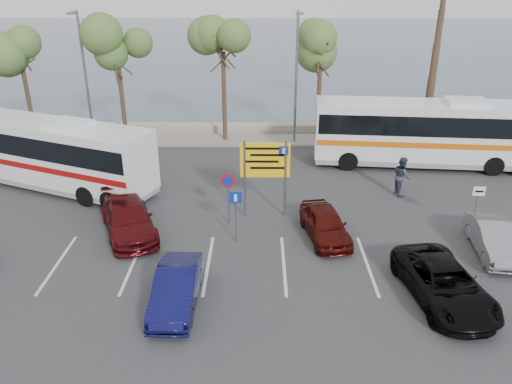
{
  "coord_description": "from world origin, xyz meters",
  "views": [
    {
      "loc": [
        0.75,
        -17.31,
        10.33
      ],
      "look_at": [
        0.6,
        3.0,
        1.26
      ],
      "focal_mm": 35.0,
      "sensor_mm": 36.0,
      "label": 1
    }
  ],
  "objects_px": {
    "direction_sign": "(265,166)",
    "coach_bus_right": "(426,135)",
    "car_silver_b": "(494,239)",
    "pedestrian_near": "(77,183)",
    "car_blue": "(176,288)",
    "street_lamp_right": "(296,72)",
    "pedestrian_far": "(402,176)",
    "street_lamp_left": "(85,72)",
    "suv_black": "(444,283)",
    "car_red": "(325,224)",
    "car_maroon": "(128,218)",
    "coach_bus_left": "(47,155)"
  },
  "relations": [
    {
      "from": "car_silver_b",
      "to": "pedestrian_far",
      "type": "bearing_deg",
      "value": 117.07
    },
    {
      "from": "street_lamp_right",
      "to": "pedestrian_far",
      "type": "xyz_separation_m",
      "value": [
        4.82,
        -7.89,
        -3.62
      ]
    },
    {
      "from": "direction_sign",
      "to": "coach_bus_left",
      "type": "distance_m",
      "value": 11.58
    },
    {
      "from": "street_lamp_left",
      "to": "direction_sign",
      "type": "bearing_deg",
      "value": -43.17
    },
    {
      "from": "direction_sign",
      "to": "car_silver_b",
      "type": "bearing_deg",
      "value": -19.9
    },
    {
      "from": "street_lamp_right",
      "to": "suv_black",
      "type": "relative_size",
      "value": 1.7
    },
    {
      "from": "direction_sign",
      "to": "pedestrian_far",
      "type": "bearing_deg",
      "value": 19.66
    },
    {
      "from": "car_maroon",
      "to": "coach_bus_right",
      "type": "bearing_deg",
      "value": 6.09
    },
    {
      "from": "car_blue",
      "to": "car_red",
      "type": "distance_m",
      "value": 7.2
    },
    {
      "from": "car_silver_b",
      "to": "pedestrian_far",
      "type": "distance_m",
      "value": 6.1
    },
    {
      "from": "street_lamp_right",
      "to": "coach_bus_left",
      "type": "relative_size",
      "value": 0.67
    },
    {
      "from": "car_maroon",
      "to": "car_silver_b",
      "type": "distance_m",
      "value": 14.9
    },
    {
      "from": "street_lamp_right",
      "to": "pedestrian_near",
      "type": "height_order",
      "value": "street_lamp_right"
    },
    {
      "from": "street_lamp_left",
      "to": "car_maroon",
      "type": "distance_m",
      "value": 13.66
    },
    {
      "from": "direction_sign",
      "to": "coach_bus_right",
      "type": "distance_m",
      "value": 11.27
    },
    {
      "from": "coach_bus_left",
      "to": "suv_black",
      "type": "relative_size",
      "value": 2.52
    },
    {
      "from": "coach_bus_left",
      "to": "direction_sign",
      "type": "bearing_deg",
      "value": -16.61
    },
    {
      "from": "street_lamp_right",
      "to": "pedestrian_far",
      "type": "relative_size",
      "value": 4.1
    },
    {
      "from": "street_lamp_right",
      "to": "pedestrian_near",
      "type": "xyz_separation_m",
      "value": [
        -11.16,
        -8.52,
        -3.78
      ]
    },
    {
      "from": "street_lamp_left",
      "to": "suv_black",
      "type": "xyz_separation_m",
      "value": [
        17.0,
        -16.69,
        -3.94
      ]
    },
    {
      "from": "car_red",
      "to": "pedestrian_near",
      "type": "distance_m",
      "value": 12.28
    },
    {
      "from": "street_lamp_left",
      "to": "pedestrian_near",
      "type": "xyz_separation_m",
      "value": [
        1.84,
        -8.52,
        -3.78
      ]
    },
    {
      "from": "suv_black",
      "to": "pedestrian_near",
      "type": "distance_m",
      "value": 17.22
    },
    {
      "from": "pedestrian_near",
      "to": "direction_sign",
      "type": "bearing_deg",
      "value": 128.24
    },
    {
      "from": "direction_sign",
      "to": "coach_bus_right",
      "type": "height_order",
      "value": "coach_bus_right"
    },
    {
      "from": "suv_black",
      "to": "pedestrian_far",
      "type": "distance_m",
      "value": 8.85
    },
    {
      "from": "street_lamp_left",
      "to": "car_maroon",
      "type": "height_order",
      "value": "street_lamp_left"
    },
    {
      "from": "street_lamp_right",
      "to": "pedestrian_near",
      "type": "relative_size",
      "value": 4.92
    },
    {
      "from": "coach_bus_left",
      "to": "street_lamp_right",
      "type": "bearing_deg",
      "value": 28.24
    },
    {
      "from": "car_red",
      "to": "pedestrian_far",
      "type": "distance_m",
      "value": 6.23
    },
    {
      "from": "street_lamp_right",
      "to": "car_maroon",
      "type": "xyz_separation_m",
      "value": [
        -7.82,
        -12.02,
        -3.92
      ]
    },
    {
      "from": "direction_sign",
      "to": "car_maroon",
      "type": "xyz_separation_m",
      "value": [
        -5.82,
        -1.7,
        -1.75
      ]
    },
    {
      "from": "car_silver_b",
      "to": "car_red",
      "type": "bearing_deg",
      "value": 175.56
    },
    {
      "from": "car_silver_b",
      "to": "coach_bus_left",
      "type": "bearing_deg",
      "value": 167.97
    },
    {
      "from": "coach_bus_left",
      "to": "street_lamp_left",
      "type": "bearing_deg",
      "value": 89.45
    },
    {
      "from": "street_lamp_right",
      "to": "pedestrian_near",
      "type": "bearing_deg",
      "value": -142.65
    },
    {
      "from": "direction_sign",
      "to": "coach_bus_right",
      "type": "xyz_separation_m",
      "value": [
        9.17,
        6.53,
        -0.63
      ]
    },
    {
      "from": "coach_bus_left",
      "to": "coach_bus_right",
      "type": "distance_m",
      "value": 20.5
    },
    {
      "from": "suv_black",
      "to": "coach_bus_left",
      "type": "bearing_deg",
      "value": 142.05
    },
    {
      "from": "coach_bus_right",
      "to": "car_silver_b",
      "type": "bearing_deg",
      "value": -91.02
    },
    {
      "from": "coach_bus_left",
      "to": "pedestrian_near",
      "type": "xyz_separation_m",
      "value": [
        1.91,
        -1.5,
        -0.9
      ]
    },
    {
      "from": "car_red",
      "to": "street_lamp_left",
      "type": "bearing_deg",
      "value": 127.73
    },
    {
      "from": "street_lamp_left",
      "to": "pedestrian_near",
      "type": "bearing_deg",
      "value": -77.82
    },
    {
      "from": "pedestrian_far",
      "to": "car_red",
      "type": "bearing_deg",
      "value": 132.07
    },
    {
      "from": "street_lamp_right",
      "to": "suv_black",
      "type": "bearing_deg",
      "value": -76.52
    },
    {
      "from": "car_maroon",
      "to": "pedestrian_near",
      "type": "bearing_deg",
      "value": 111.04
    },
    {
      "from": "pedestrian_near",
      "to": "car_blue",
      "type": "bearing_deg",
      "value": 85.3
    },
    {
      "from": "car_blue",
      "to": "car_maroon",
      "type": "bearing_deg",
      "value": 120.1
    },
    {
      "from": "car_silver_b",
      "to": "street_lamp_right",
      "type": "bearing_deg",
      "value": 123.34
    },
    {
      "from": "street_lamp_right",
      "to": "pedestrian_far",
      "type": "height_order",
      "value": "street_lamp_right"
    }
  ]
}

